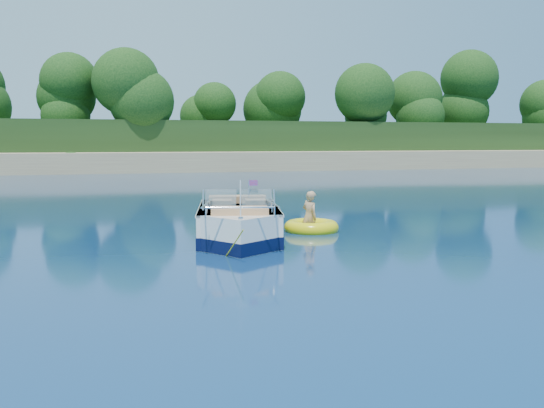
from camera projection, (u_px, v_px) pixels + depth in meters
name	position (u px, v px, depth m)	size (l,w,h in m)	color
ground	(314.00, 264.00, 11.81)	(160.00, 160.00, 0.00)	#0A1B46
shoreline	(131.00, 152.00, 72.62)	(170.00, 59.00, 6.00)	#9B7E5A
treeline	(145.00, 102.00, 50.42)	(150.00, 7.12, 8.19)	black
motorboat	(239.00, 226.00, 14.57)	(2.63, 5.34, 1.80)	white
tow_tube	(311.00, 227.00, 16.08)	(1.87, 1.87, 0.38)	yellow
boy	(309.00, 232.00, 16.00)	(0.52, 0.34, 1.42)	tan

